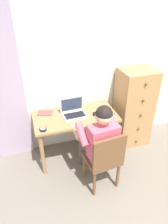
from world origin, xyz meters
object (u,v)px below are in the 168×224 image
chair (104,158)px  laptop (74,111)px  coffee_mug (110,115)px  person_seated (98,138)px  desk (75,122)px  dresser (133,108)px  desk_clock (43,129)px  notebook_pad (45,113)px  computer_mouse (95,114)px

chair → laptop: bearing=105.0°
chair → laptop: laptop is taller
coffee_mug → person_seated: bearing=-132.4°
coffee_mug → laptop: bearing=152.3°
coffee_mug → chair: bearing=-118.3°
desk → dresser: dresser is taller
desk → desk_clock: bearing=-155.5°
chair → desk_clock: size_ratio=9.77×
dresser → person_seated: (-0.83, -0.60, 0.04)m
dresser → desk_clock: bearing=-168.0°
person_seated → desk_clock: size_ratio=13.30×
notebook_pad → desk: bearing=-7.1°
notebook_pad → computer_mouse: bearing=-2.1°
desk → notebook_pad: bearing=155.0°
dresser → laptop: size_ratio=3.60×
coffee_mug → computer_mouse: bearing=139.6°
notebook_pad → laptop: bearing=-3.3°
dresser → desk_clock: dresser is taller
dresser → chair: bearing=-136.1°
computer_mouse → coffee_mug: (0.17, -0.14, 0.03)m
desk_clock → coffee_mug: 0.93m
dresser → chair: dresser is taller
dresser → computer_mouse: 0.75m
desk → laptop: size_ratio=3.36×
person_seated → laptop: 0.59m
desk → dresser: bearing=5.4°
chair → desk_clock: (-0.67, 0.47, 0.26)m
person_seated → desk_clock: (-0.65, 0.29, 0.07)m
chair → desk_clock: 0.86m
laptop → desk_clock: laptop is taller
desk → person_seated: (0.16, -0.51, 0.05)m
computer_mouse → desk_clock: size_ratio=1.11×
dresser → desk_clock: size_ratio=14.21×
laptop → desk_clock: size_ratio=3.94×
dresser → coffee_mug: (-0.55, -0.30, 0.14)m
chair → computer_mouse: bearing=81.7°
desk_clock → coffee_mug: (0.93, 0.02, 0.03)m
dresser → chair: 1.14m
chair → coffee_mug: size_ratio=7.32×
laptop → coffee_mug: (0.46, -0.24, -0.00)m
laptop → coffee_mug: size_ratio=2.96×
dresser → person_seated: 1.03m
dresser → desk_clock: (-1.48, -0.32, 0.11)m
desk → desk_clock: (-0.49, -0.22, 0.13)m
person_seated → coffee_mug: size_ratio=9.97×
computer_mouse → person_seated: bearing=-86.9°
person_seated → desk_clock: bearing=156.2°
desk → notebook_pad: (-0.41, 0.19, 0.12)m
computer_mouse → desk_clock: bearing=-151.0°
dresser → notebook_pad: dresser is taller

